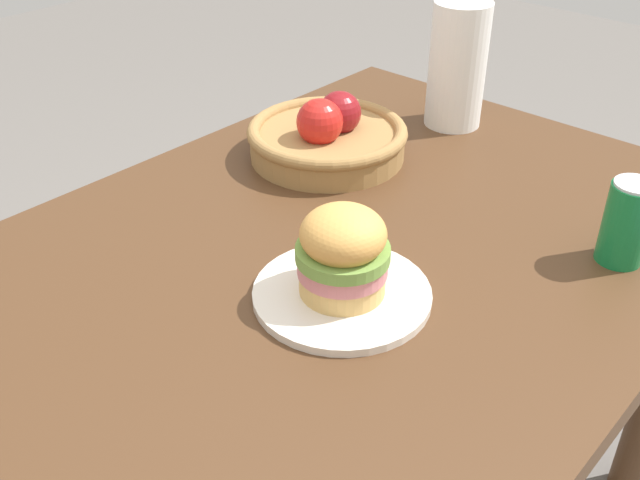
% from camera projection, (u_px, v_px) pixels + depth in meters
% --- Properties ---
extents(dining_table, '(1.40, 0.90, 0.75)m').
position_uv_depth(dining_table, '(313.00, 320.00, 1.11)').
color(dining_table, '#4C301C').
rests_on(dining_table, ground_plane).
extents(plate, '(0.24, 0.24, 0.01)m').
position_uv_depth(plate, '(342.00, 294.00, 0.99)').
color(plate, silver).
rests_on(plate, dining_table).
extents(sandwich, '(0.12, 0.12, 0.13)m').
position_uv_depth(sandwich, '(343.00, 252.00, 0.96)').
color(sandwich, '#DBAD60').
rests_on(sandwich, plate).
extents(soda_can, '(0.07, 0.07, 0.13)m').
position_uv_depth(soda_can, '(627.00, 223.00, 1.04)').
color(soda_can, '#147238').
rests_on(soda_can, dining_table).
extents(fruit_basket, '(0.29, 0.29, 0.12)m').
position_uv_depth(fruit_basket, '(327.00, 136.00, 1.33)').
color(fruit_basket, '#9E7542').
rests_on(fruit_basket, dining_table).
extents(paper_towel_roll, '(0.11, 0.11, 0.24)m').
position_uv_depth(paper_towel_roll, '(457.00, 65.00, 1.41)').
color(paper_towel_roll, white).
rests_on(paper_towel_roll, dining_table).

